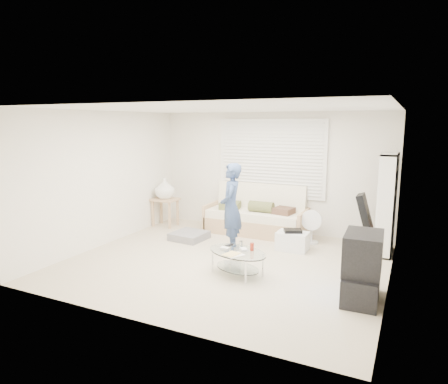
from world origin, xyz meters
The scene contains 13 objects.
ground centered at (0.00, 0.00, 0.00)m, with size 5.00×5.00×0.00m, color #BDAC93.
room_shell centered at (0.00, 0.48, 1.63)m, with size 5.02×4.52×2.51m.
window_blinds centered at (0.00, 2.20, 1.55)m, with size 2.32×0.08×1.62m.
futon_sofa centered at (-0.18, 1.87, 0.33)m, with size 2.09×0.84×1.02m.
grey_floor_pillow centered at (-1.21, 0.87, 0.07)m, with size 0.63×0.63×0.14m, color slate.
side_table centered at (-2.22, 1.54, 0.81)m, with size 0.55×0.44×1.09m.
bookshelf centered at (2.32, 1.63, 0.89)m, with size 0.28×0.75×1.77m.
guitar_case centered at (2.03, 1.55, 0.46)m, with size 0.43×0.39×1.03m.
floor_fan centered at (1.03, 1.67, 0.38)m, with size 0.40×0.27×0.66m.
storage_bin centered at (0.82, 1.10, 0.18)m, with size 0.55×0.39×0.39m.
tv_unit centered at (2.20, -0.52, 0.44)m, with size 0.48×0.84×0.90m.
coffee_table centered at (0.39, -0.42, 0.30)m, with size 1.14×0.91×0.49m.
standing_person centered at (-0.18, 0.60, 0.79)m, with size 0.58×0.38×1.59m, color navy.
Camera 1 is at (2.70, -5.72, 2.29)m, focal length 32.00 mm.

